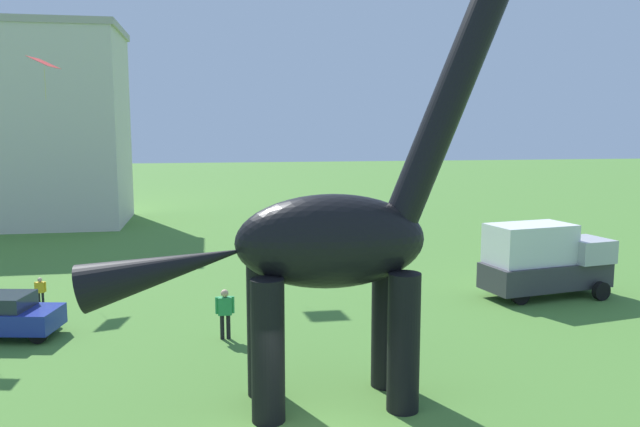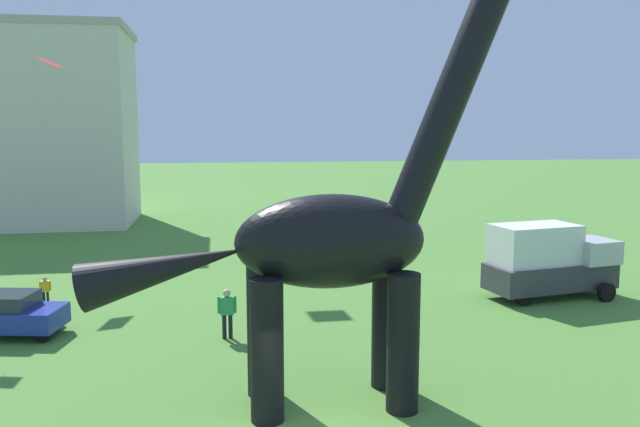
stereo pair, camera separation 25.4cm
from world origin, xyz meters
name	(u,v)px [view 1 (the left image)]	position (x,y,z in m)	size (l,w,h in m)	color
dinosaur_sculpture	(329,241)	(0.92, 2.64, 4.39)	(11.62, 2.46, 12.14)	black
parked_box_truck	(544,259)	(12.11, 11.56, 1.65)	(5.88, 3.05, 3.20)	#38383D
person_far_spectator	(40,289)	(-9.03, 13.54, 0.75)	(0.46, 0.20, 1.24)	black
person_vendor_side	(225,309)	(-1.68, 8.26, 1.07)	(0.66, 0.29, 1.77)	black
kite_mid_right	(44,63)	(-9.88, 19.93, 10.42)	(1.33, 1.72, 2.04)	red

